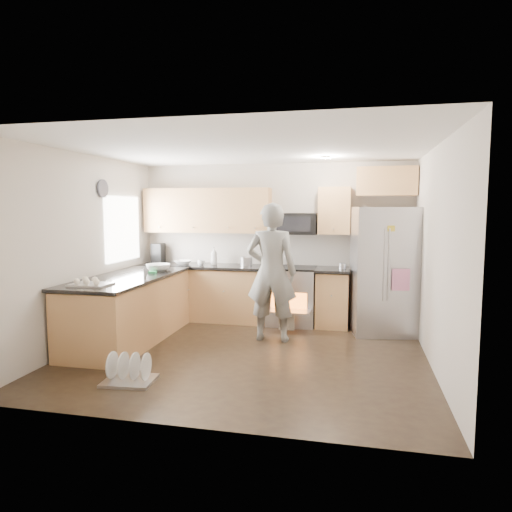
% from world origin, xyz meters
% --- Properties ---
extents(ground, '(4.50, 4.50, 0.00)m').
position_xyz_m(ground, '(0.00, 0.00, 0.00)').
color(ground, black).
rests_on(ground, ground).
extents(room_shell, '(4.54, 4.04, 2.62)m').
position_xyz_m(room_shell, '(-0.04, 0.02, 1.67)').
color(room_shell, beige).
rests_on(room_shell, ground).
extents(back_cabinet_run, '(4.45, 0.64, 2.50)m').
position_xyz_m(back_cabinet_run, '(-0.59, 1.75, 0.96)').
color(back_cabinet_run, '#B57E48').
rests_on(back_cabinet_run, ground).
extents(peninsula, '(0.96, 2.36, 1.04)m').
position_xyz_m(peninsula, '(-1.75, 0.25, 0.47)').
color(peninsula, '#B57E48').
rests_on(peninsula, ground).
extents(stove_range, '(0.76, 0.97, 1.79)m').
position_xyz_m(stove_range, '(0.35, 1.69, 0.68)').
color(stove_range, '#B7B7BC').
rests_on(stove_range, ground).
extents(refrigerator, '(1.03, 0.87, 1.89)m').
position_xyz_m(refrigerator, '(1.77, 1.45, 0.94)').
color(refrigerator, '#B7B7BC').
rests_on(refrigerator, ground).
extents(person, '(0.72, 0.48, 1.95)m').
position_xyz_m(person, '(0.20, 0.72, 0.97)').
color(person, gray).
rests_on(person, ground).
extents(dish_rack, '(0.56, 0.47, 0.33)m').
position_xyz_m(dish_rack, '(-1.01, -1.17, 0.09)').
color(dish_rack, '#B7B7BC').
rests_on(dish_rack, ground).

